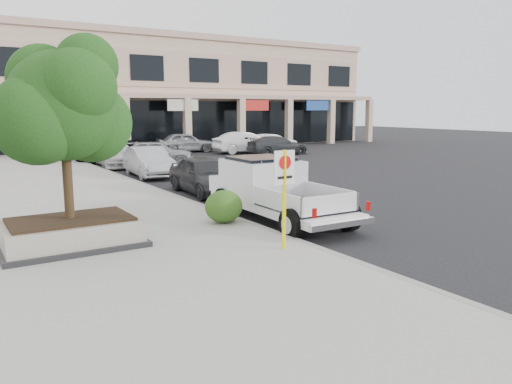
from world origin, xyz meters
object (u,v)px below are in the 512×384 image
Objects in this scene: planter_tree at (68,107)px; lot_car_c at (278,145)px; planter at (71,233)px; lot_car_a at (155,153)px; lot_car_b at (245,142)px; curb_car_c at (116,154)px; no_parking_sign at (284,186)px; curb_car_d at (91,149)px; curb_car_a at (205,175)px; curb_car_b at (149,162)px; lot_car_e at (186,142)px; lot_car_d at (112,144)px; lot_car_f at (272,143)px; pickup_truck at (280,191)px.

planter_tree is 0.86× the size of lot_car_c.
planter is 0.69× the size of lot_car_c.
lot_car_b is (8.73, 4.09, 0.04)m from lot_car_a.
planter is 0.66× the size of curb_car_c.
curb_car_d is at bearing 85.90° from no_parking_sign.
lot_car_b is at bearing 49.88° from planter_tree.
curb_car_a is at bearing 41.66° from planter.
lot_car_a is (2.14, 4.62, 0.01)m from curb_car_b.
curb_car_d is 1.20× the size of lot_car_c.
curb_car_a is 0.98× the size of lot_car_e.
no_parking_sign is at bearing 150.03° from lot_car_c.
no_parking_sign is at bearing -89.91° from curb_car_c.
curb_car_d is at bearing 81.72° from lot_car_c.
lot_car_d is at bearing 59.52° from lot_car_c.
lot_car_e is at bearing 70.11° from no_parking_sign.
planter is at bearing 160.61° from lot_car_e.
curb_car_a is 19.71m from lot_car_f.
lot_car_e is (-4.83, 5.50, 0.09)m from lot_car_c.
planter_tree is 6.43m from pickup_truck.
planter is 2.95m from planter_tree.
curb_car_c reaches higher than lot_car_f.
curb_car_c is 1.18× the size of lot_car_f.
curb_car_b is at bearing 61.66° from planter.
no_parking_sign is 27.92m from lot_car_f.
lot_car_e reaches higher than lot_car_c.
pickup_truck is 1.33× the size of curb_car_b.
lot_car_d is at bearing 71.36° from planter.
pickup_truck is 25.04m from lot_car_d.
curb_car_b is at bearing 151.25° from lot_car_d.
pickup_truck is at bearing 155.00° from lot_car_d.
lot_car_e is at bearing 59.78° from planter.
lot_car_c is at bearing 48.28° from curb_car_a.
lot_car_f is (13.51, 20.32, -0.25)m from pickup_truck.
lot_car_d is 5.44m from lot_car_e.
planter is 0.73× the size of curb_car_a.
planter_tree is 18.30m from lot_car_a.
lot_car_e is at bearing -126.27° from lot_car_d.
curb_car_b is at bearing 90.65° from pickup_truck.
planter is 8.56m from curb_car_a.
planter is 6.08m from pickup_truck.
lot_car_c is 7.33m from lot_car_e.
curb_car_c is at bearing 69.74° from planter.
no_parking_sign is at bearing -37.40° from planter_tree.
curb_car_d is 11.35m from lot_car_b.
planter_tree is (0.13, 0.15, 2.94)m from planter.
planter is at bearing 141.75° from lot_car_d.
curb_car_a is at bearing 139.96° from lot_car_c.
curb_car_b is 0.80× the size of curb_car_d.
lot_car_f is (13.30, 8.70, -0.06)m from curb_car_b.
no_parking_sign is at bearing 170.94° from lot_car_e.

